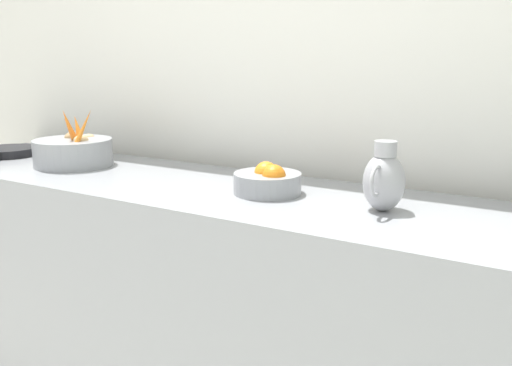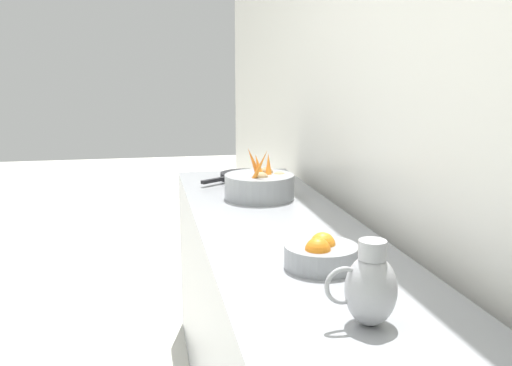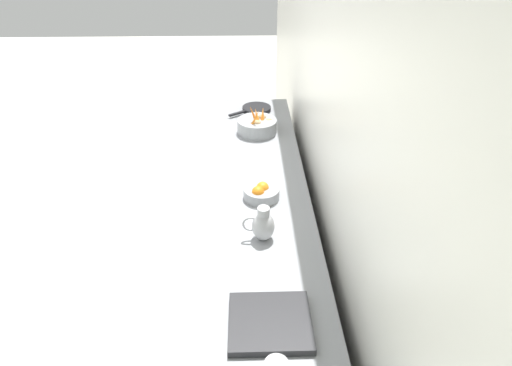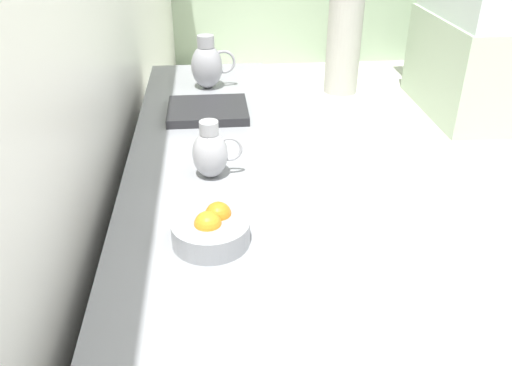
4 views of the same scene
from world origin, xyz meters
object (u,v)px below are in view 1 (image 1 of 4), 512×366
(metal_pitcher_short, at_px, (384,180))
(orange_bowl, at_px, (268,181))
(vegetable_colander, at_px, (74,151))
(skillet_on_counter, at_px, (8,152))

(metal_pitcher_short, bearing_deg, orange_bowl, -91.00)
(vegetable_colander, distance_m, metal_pitcher_short, 1.28)
(vegetable_colander, height_order, orange_bowl, vegetable_colander)
(orange_bowl, distance_m, skillet_on_counter, 1.34)
(metal_pitcher_short, height_order, skillet_on_counter, metal_pitcher_short)
(vegetable_colander, relative_size, metal_pitcher_short, 1.55)
(metal_pitcher_short, relative_size, skillet_on_counter, 0.54)
(vegetable_colander, xyz_separation_m, orange_bowl, (0.00, 0.90, -0.02))
(orange_bowl, xyz_separation_m, metal_pitcher_short, (0.01, 0.38, 0.05))
(metal_pitcher_short, bearing_deg, skillet_on_counter, -90.46)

